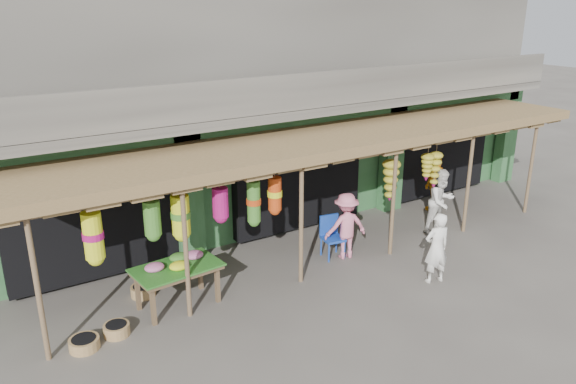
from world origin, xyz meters
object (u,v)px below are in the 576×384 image
flower_table (177,268)px  person_vendor (436,183)px  person_right (441,201)px  blue_chair (331,234)px  person_shopper (346,226)px  person_front (437,248)px

flower_table → person_vendor: person_vendor is taller
person_right → person_vendor: bearing=49.4°
blue_chair → person_vendor: 4.31m
flower_table → person_shopper: bearing=-5.9°
person_front → person_right: person_right is taller
person_vendor → person_shopper: size_ratio=1.02×
flower_table → person_front: bearing=-27.4°
flower_table → person_vendor: 8.08m
flower_table → person_shopper: (4.03, -0.05, -0.02)m
person_front → person_right: bearing=-126.4°
blue_chair → person_front: bearing=-54.2°
flower_table → blue_chair: size_ratio=1.76×
flower_table → person_right: person_right is taller
person_front → person_shopper: (-0.85, 1.93, 0.01)m
person_front → person_vendor: 4.34m
flower_table → person_right: (6.94, -0.18, 0.04)m
person_shopper → flower_table: bearing=11.8°
person_right → blue_chair: bearing=174.9°
person_front → person_right: size_ratio=0.92×
flower_table → person_front: person_front is taller
flower_table → blue_chair: bearing=-2.5°
person_vendor → person_shopper: 4.13m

